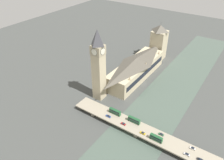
# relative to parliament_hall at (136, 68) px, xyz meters

# --- Properties ---
(ground_plane) EXTENTS (600.00, 600.00, 0.00)m
(ground_plane) POSITION_rel_parliament_hall_xyz_m (-15.50, 8.00, -12.59)
(ground_plane) COLOR #424442
(river_water) EXTENTS (48.31, 360.00, 0.30)m
(river_water) POSITION_rel_parliament_hall_xyz_m (-45.66, 8.00, -12.44)
(river_water) COLOR #47564C
(river_water) RESTS_ON ground_plane
(parliament_hall) EXTENTS (25.47, 92.60, 25.37)m
(parliament_hall) POSITION_rel_parliament_hall_xyz_m (0.00, 0.00, 0.00)
(parliament_hall) COLOR #C1B28E
(parliament_hall) RESTS_ON ground_plane
(clock_tower) EXTENTS (11.29, 11.29, 72.76)m
(clock_tower) POSITION_rel_parliament_hall_xyz_m (11.60, 55.36, 26.37)
(clock_tower) COLOR #C1B28E
(clock_tower) RESTS_ON ground_plane
(victoria_tower) EXTENTS (17.86, 17.86, 50.26)m
(victoria_tower) POSITION_rel_parliament_hall_xyz_m (0.06, -59.23, 10.54)
(victoria_tower) COLOR #C1B28E
(victoria_tower) RESTS_ON ground_plane
(road_bridge) EXTENTS (128.61, 15.54, 4.93)m
(road_bridge) POSITION_rel_parliament_hall_xyz_m (-45.66, 76.19, -8.64)
(road_bridge) COLOR gray
(road_bridge) RESTS_ON ground_plane
(double_decker_bus_lead) EXTENTS (10.34, 2.49, 4.86)m
(double_decker_bus_lead) POSITION_rel_parliament_hall_xyz_m (-62.43, 80.19, -4.97)
(double_decker_bus_lead) COLOR #235B33
(double_decker_bus_lead) RESTS_ON road_bridge
(double_decker_bus_mid) EXTENTS (11.38, 2.62, 4.87)m
(double_decker_bus_mid) POSITION_rel_parliament_hall_xyz_m (-18.94, 72.76, -4.96)
(double_decker_bus_mid) COLOR #235B33
(double_decker_bus_mid) RESTS_ON road_bridge
(double_decker_bus_rear) EXTENTS (11.19, 2.52, 4.89)m
(double_decker_bus_rear) POSITION_rel_parliament_hall_xyz_m (-38.32, 72.46, -4.97)
(double_decker_bus_rear) COLOR #235B33
(double_decker_bus_rear) RESTS_ON road_bridge
(car_northbound_lead) EXTENTS (4.39, 1.91, 1.25)m
(car_northbound_lead) POSITION_rel_parliament_hall_xyz_m (-63.56, 72.50, -7.00)
(car_northbound_lead) COLOR #2D5638
(car_northbound_lead) RESTS_ON road_bridge
(car_northbound_mid) EXTENTS (4.53, 1.83, 1.24)m
(car_northbound_mid) POSITION_rel_parliament_hall_xyz_m (-96.22, 79.04, -7.02)
(car_northbound_mid) COLOR black
(car_northbound_mid) RESTS_ON road_bridge
(car_northbound_tail) EXTENTS (4.32, 1.93, 1.31)m
(car_northbound_tail) POSITION_rel_parliament_hall_xyz_m (-32.16, 79.69, -6.99)
(car_northbound_tail) COLOR maroon
(car_northbound_tail) RESTS_ON road_bridge
(car_southbound_lead) EXTENTS (4.52, 1.76, 1.45)m
(car_southbound_lead) POSITION_rel_parliament_hall_xyz_m (-86.86, 80.08, -6.94)
(car_southbound_lead) COLOR silver
(car_southbound_lead) RESTS_ON road_bridge
(car_southbound_mid) EXTENTS (4.62, 1.87, 1.36)m
(car_southbound_mid) POSITION_rel_parliament_hall_xyz_m (-50.63, 79.75, -6.96)
(car_southbound_mid) COLOR gold
(car_southbound_mid) RESTS_ON road_bridge
(car_southbound_tail) EXTENTS (4.78, 1.93, 1.34)m
(car_southbound_tail) POSITION_rel_parliament_hall_xyz_m (-16.15, 79.13, -6.97)
(car_southbound_tail) COLOR navy
(car_southbound_tail) RESTS_ON road_bridge
(car_southbound_extra) EXTENTS (4.20, 1.93, 1.39)m
(car_southbound_extra) POSITION_rel_parliament_hall_xyz_m (-88.68, 72.19, -6.96)
(car_southbound_extra) COLOR silver
(car_southbound_extra) RESTS_ON road_bridge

